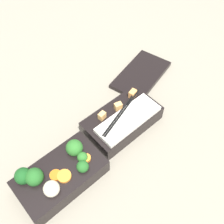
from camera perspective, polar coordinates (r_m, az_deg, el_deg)
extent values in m
plane|color=gray|center=(0.74, -4.22, -7.63)|extent=(3.00, 3.00, 0.00)
cube|color=black|center=(0.69, -11.05, -13.51)|extent=(0.22, 0.12, 0.05)
sphere|color=#236023|center=(0.65, -6.41, -11.71)|extent=(0.03, 0.03, 0.03)
sphere|color=#19511E|center=(0.67, -18.79, -13.04)|extent=(0.04, 0.04, 0.04)
sphere|color=#2D7028|center=(0.67, -8.11, -7.82)|extent=(0.04, 0.04, 0.04)
sphere|color=#236023|center=(0.66, -16.47, -13.51)|extent=(0.04, 0.04, 0.04)
sphere|color=#2D7028|center=(0.66, -6.45, -9.77)|extent=(0.03, 0.03, 0.03)
cylinder|color=orange|center=(0.67, -5.64, -9.96)|extent=(0.03, 0.03, 0.01)
cylinder|color=orange|center=(0.66, -12.19, -13.28)|extent=(0.04, 0.04, 0.01)
cylinder|color=orange|center=(0.65, -10.35, -13.55)|extent=(0.04, 0.04, 0.01)
cylinder|color=orange|center=(0.69, -8.48, -7.12)|extent=(0.03, 0.03, 0.01)
sphere|color=beige|center=(0.64, -13.04, -15.95)|extent=(0.04, 0.04, 0.04)
cube|color=black|center=(0.76, 2.11, -1.71)|extent=(0.22, 0.12, 0.05)
cube|color=silver|center=(0.72, 3.57, -1.53)|extent=(0.19, 0.07, 0.01)
cube|color=#EAB266|center=(0.73, -2.18, -0.81)|extent=(0.02, 0.02, 0.02)
cube|color=#EAB266|center=(0.75, 1.35, 1.27)|extent=(0.02, 0.02, 0.02)
cube|color=#F4A356|center=(0.78, 4.52, 3.97)|extent=(0.03, 0.02, 0.02)
cylinder|color=black|center=(0.73, 2.43, -0.03)|extent=(0.18, 0.06, 0.01)
cylinder|color=black|center=(0.73, 1.96, 0.20)|extent=(0.18, 0.06, 0.01)
cube|color=black|center=(0.91, 6.36, 8.06)|extent=(0.24, 0.17, 0.02)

